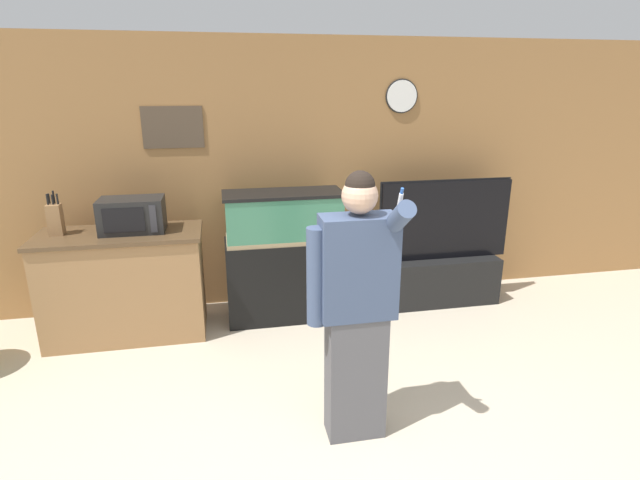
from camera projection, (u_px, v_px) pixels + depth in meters
wall_back_paneled at (282, 175)px, 4.93m from camera, size 10.00×0.08×2.60m
counter_island at (125, 284)px, 4.38m from camera, size 1.37×0.63×0.95m
microwave at (132, 215)px, 4.24m from camera, size 0.53×0.33×0.29m
knife_block at (55, 219)px, 4.15m from camera, size 0.11×0.10×0.37m
aquarium_on_stand at (284, 256)px, 4.69m from camera, size 1.09×0.46×1.23m
tv_on_stand at (442, 267)px, 5.09m from camera, size 1.36×0.40×1.28m
person_standing at (356, 307)px, 2.98m from camera, size 0.54×0.41×1.71m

